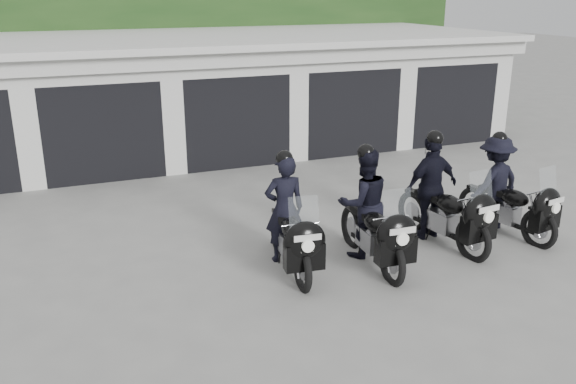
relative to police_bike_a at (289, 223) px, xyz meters
name	(u,v)px	position (x,y,z in m)	size (l,w,h in m)	color
ground	(339,253)	(0.96, 0.19, -0.75)	(80.00, 80.00, 0.00)	gray
garage_block	(210,93)	(0.96, 8.25, 0.68)	(16.40, 6.80, 2.96)	silver
background_vegetation	(182,31)	(1.33, 13.11, 2.02)	(20.00, 3.90, 5.80)	#1A3915
police_bike_a	(289,223)	(0.00, 0.00, 0.00)	(0.80, 2.16, 1.88)	black
police_bike_b	(369,212)	(1.28, -0.18, 0.07)	(0.91, 2.22, 1.93)	black
police_bike_c	(438,195)	(2.76, 0.08, 0.09)	(1.14, 2.26, 1.97)	black
police_bike_d	(502,189)	(4.07, 0.03, 0.04)	(1.20, 2.11, 1.85)	black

